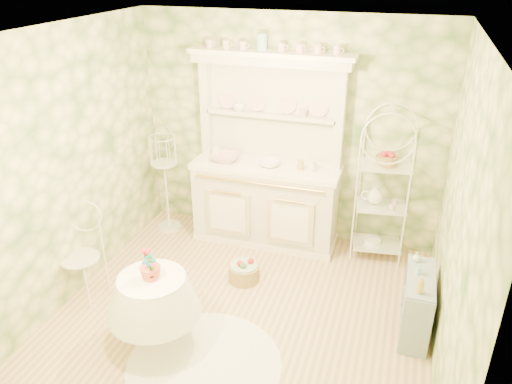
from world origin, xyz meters
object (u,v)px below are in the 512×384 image
(bakers_rack, at_px, (383,189))
(round_table, at_px, (155,311))
(cafe_chair, at_px, (81,262))
(birdcage_stand, at_px, (166,181))
(kitchen_dresser, at_px, (266,154))
(side_shelf, at_px, (417,306))
(floor_basket, at_px, (244,272))

(bakers_rack, bearing_deg, round_table, -137.51)
(cafe_chair, xyz_separation_m, birdcage_stand, (0.20, 1.55, 0.27))
(kitchen_dresser, bearing_deg, bakers_rack, 2.25)
(bakers_rack, xyz_separation_m, cafe_chair, (-2.84, -1.71, -0.46))
(side_shelf, height_order, cafe_chair, cafe_chair)
(birdcage_stand, bearing_deg, bakers_rack, 3.45)
(birdcage_stand, xyz_separation_m, floor_basket, (1.31, -0.80, -0.56))
(cafe_chair, distance_m, birdcage_stand, 1.59)
(bakers_rack, height_order, side_shelf, bakers_rack)
(kitchen_dresser, distance_m, side_shelf, 2.34)
(round_table, xyz_separation_m, floor_basket, (0.45, 1.16, -0.25))
(kitchen_dresser, bearing_deg, birdcage_stand, -175.29)
(kitchen_dresser, xyz_separation_m, birdcage_stand, (-1.28, -0.11, -0.48))
(bakers_rack, bearing_deg, cafe_chair, -156.51)
(round_table, distance_m, birdcage_stand, 2.17)
(cafe_chair, height_order, floor_basket, cafe_chair)
(birdcage_stand, bearing_deg, cafe_chair, -97.35)
(birdcage_stand, relative_size, floor_basket, 4.02)
(round_table, relative_size, floor_basket, 2.14)
(round_table, height_order, floor_basket, round_table)
(birdcage_stand, bearing_deg, kitchen_dresser, 4.71)
(side_shelf, bearing_deg, birdcage_stand, 155.74)
(side_shelf, distance_m, cafe_chair, 3.34)
(birdcage_stand, bearing_deg, round_table, -66.34)
(side_shelf, bearing_deg, cafe_chair, -176.98)
(bakers_rack, height_order, birdcage_stand, bakers_rack)
(bakers_rack, distance_m, birdcage_stand, 2.65)
(kitchen_dresser, distance_m, bakers_rack, 1.39)
(kitchen_dresser, xyz_separation_m, round_table, (-0.42, -2.07, -0.79))
(floor_basket, bearing_deg, cafe_chair, -153.60)
(cafe_chair, bearing_deg, birdcage_stand, 60.21)
(kitchen_dresser, xyz_separation_m, side_shelf, (1.82, -1.19, -0.85))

